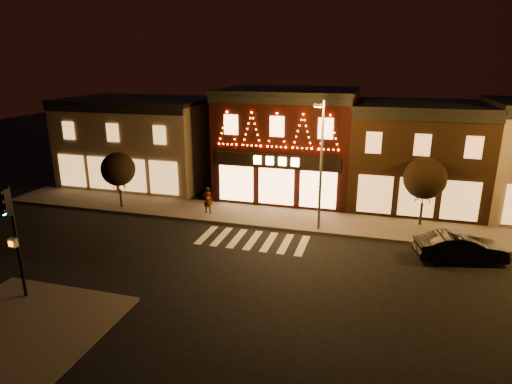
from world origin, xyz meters
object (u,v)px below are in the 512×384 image
at_px(dark_sedan, 460,247).
at_px(pedestrian, 208,200).
at_px(streetlamp_mid, 321,156).
at_px(traffic_signal_near, 10,222).

height_order(dark_sedan, pedestrian, pedestrian).
height_order(streetlamp_mid, pedestrian, streetlamp_mid).
distance_m(streetlamp_mid, pedestrian, 8.75).
distance_m(streetlamp_mid, dark_sedan, 9.13).
xyz_separation_m(streetlamp_mid, dark_sedan, (7.91, -2.00, -4.09)).
bearing_deg(streetlamp_mid, dark_sedan, -17.88).
xyz_separation_m(streetlamp_mid, pedestrian, (-7.82, 1.12, -3.77)).
relative_size(traffic_signal_near, pedestrian, 2.74).
bearing_deg(pedestrian, traffic_signal_near, 80.00).
distance_m(traffic_signal_near, streetlamp_mid, 16.54).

